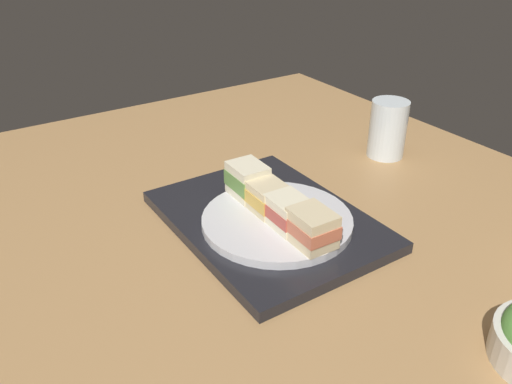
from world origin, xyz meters
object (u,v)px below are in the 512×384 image
(sandwich_plate, at_px, (277,221))
(sandwich_nearmost, at_px, (248,180))
(sandwich_farmost, at_px, (312,228))
(sandwich_inner_near, at_px, (267,197))
(sandwich_inner_far, at_px, (288,212))
(drinking_glass, at_px, (388,129))

(sandwich_plate, xyz_separation_m, sandwich_nearmost, (-0.09, 0.00, 0.03))
(sandwich_plate, distance_m, sandwich_farmost, 0.09)
(sandwich_inner_near, relative_size, sandwich_inner_far, 1.05)
(sandwich_plate, xyz_separation_m, sandwich_inner_far, (0.03, -0.00, 0.03))
(sandwich_nearmost, bearing_deg, sandwich_farmost, -0.12)
(sandwich_inner_far, bearing_deg, sandwich_inner_near, 179.88)
(sandwich_nearmost, height_order, sandwich_inner_far, sandwich_nearmost)
(sandwich_inner_far, xyz_separation_m, sandwich_farmost, (0.06, -0.00, 0.00))
(sandwich_nearmost, bearing_deg, sandwich_inner_far, -0.12)
(sandwich_plate, distance_m, sandwich_inner_far, 0.04)
(sandwich_plate, xyz_separation_m, sandwich_farmost, (0.09, -0.00, 0.03))
(sandwich_plate, bearing_deg, sandwich_nearmost, 179.88)
(drinking_glass, bearing_deg, sandwich_nearmost, -84.77)
(sandwich_plate, distance_m, sandwich_nearmost, 0.09)
(sandwich_inner_near, height_order, sandwich_farmost, sandwich_farmost)
(sandwich_plate, relative_size, sandwich_nearmost, 3.48)
(sandwich_nearmost, height_order, sandwich_inner_near, sandwich_nearmost)
(sandwich_inner_far, relative_size, sandwich_farmost, 0.96)
(sandwich_inner_near, bearing_deg, sandwich_farmost, -0.12)
(sandwich_nearmost, distance_m, sandwich_farmost, 0.17)
(sandwich_plate, bearing_deg, sandwich_inner_far, -0.12)
(sandwich_inner_far, distance_m, drinking_glass, 0.39)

